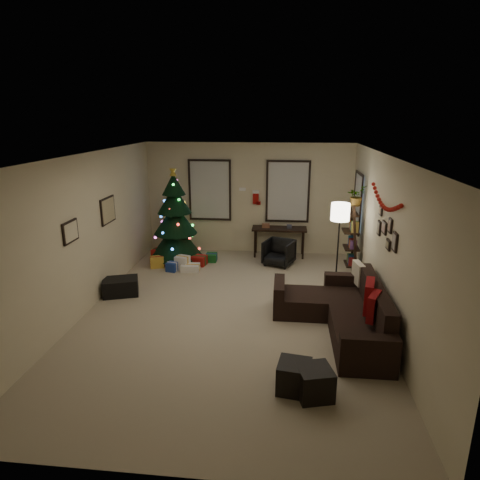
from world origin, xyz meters
name	(u,v)px	position (x,y,z in m)	size (l,w,h in m)	color
floor	(231,313)	(0.00, 0.00, 0.00)	(7.00, 7.00, 0.00)	tan
ceiling	(230,156)	(0.00, 0.00, 2.70)	(7.00, 7.00, 0.00)	white
wall_back	(249,199)	(0.00, 3.50, 1.35)	(5.00, 5.00, 0.00)	beige
wall_front	(178,352)	(0.00, -3.50, 1.35)	(5.00, 5.00, 0.00)	beige
wall_left	(86,234)	(-2.50, 0.00, 1.35)	(7.00, 7.00, 0.00)	beige
wall_right	(386,243)	(2.50, 0.00, 1.35)	(7.00, 7.00, 0.00)	beige
window_back_left	(210,190)	(-0.95, 3.47, 1.55)	(1.05, 0.06, 1.50)	#728CB2
window_back_right	(288,192)	(0.95, 3.47, 1.55)	(1.05, 0.06, 1.50)	#728CB2
window_right_wall	(358,202)	(2.47, 2.55, 1.50)	(0.06, 0.90, 1.30)	#728CB2
christmas_tree	(175,222)	(-1.63, 2.61, 0.93)	(1.21, 1.21, 2.25)	black
presents	(181,260)	(-1.45, 2.29, 0.11)	(1.50, 1.09, 0.30)	maroon
sofa	(344,313)	(1.87, -0.35, 0.26)	(1.67, 2.45, 0.82)	black
pillow_red_a	(374,307)	(2.21, -0.87, 0.64)	(0.11, 0.40, 0.40)	maroon
pillow_red_b	(369,296)	(2.21, -0.50, 0.64)	(0.13, 0.48, 0.48)	maroon
pillow_cream	(358,273)	(2.21, 0.51, 0.63)	(0.11, 0.39, 0.39)	beige
ottoman_near	(294,377)	(1.06, -2.05, 0.19)	(0.40, 0.40, 0.38)	black
ottoman_far	(314,382)	(1.30, -2.14, 0.19)	(0.41, 0.41, 0.38)	black
desk	(279,231)	(0.78, 3.22, 0.62)	(1.31, 0.47, 0.71)	black
desk_chair	(279,252)	(0.79, 2.57, 0.29)	(0.57, 0.54, 0.59)	black
bookshelf	(352,243)	(2.30, 1.89, 0.78)	(0.30, 0.48, 1.61)	black
potted_plant	(357,193)	(2.30, 1.87, 1.83)	(0.48, 0.41, 0.53)	#4C4C4C
floor_lamp	(340,218)	(1.95, 1.42, 1.42)	(0.36, 0.36, 1.70)	black
art_map	(108,210)	(-2.48, 0.93, 1.56)	(0.04, 0.60, 0.50)	black
art_abstract	(70,232)	(-2.48, -0.53, 1.54)	(0.04, 0.45, 0.35)	black
gallery	(387,231)	(2.48, -0.07, 1.57)	(0.03, 1.25, 0.54)	black
garland	(385,200)	(2.45, 0.13, 2.02)	(0.08, 1.90, 0.30)	#A5140C
stocking_left	(243,194)	(-0.14, 3.52, 1.45)	(0.20, 0.05, 0.36)	#990F0C
stocking_right	(256,197)	(0.19, 3.46, 1.40)	(0.20, 0.05, 0.36)	#990F0C
storage_bin	(121,287)	(-2.19, 0.54, 0.16)	(0.65, 0.43, 0.32)	black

